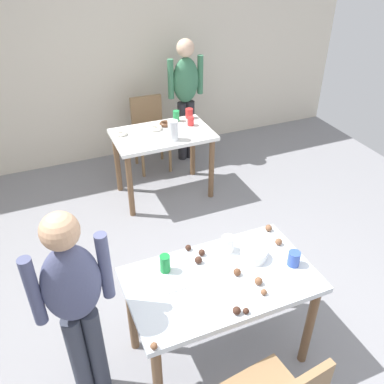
{
  "coord_description": "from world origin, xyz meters",
  "views": [
    {
      "loc": [
        -0.98,
        -1.71,
        2.62
      ],
      "look_at": [
        0.02,
        0.67,
        0.9
      ],
      "focal_mm": 38.58,
      "sensor_mm": 36.0,
      "label": 1
    }
  ],
  "objects": [
    {
      "name": "soda_can",
      "position": [
        -0.4,
        0.11,
        0.81
      ],
      "size": [
        0.07,
        0.07,
        0.12
      ],
      "primitive_type": "cylinder",
      "color": "#198438",
      "rests_on": "dining_table_near"
    },
    {
      "name": "pitcher_far",
      "position": [
        0.31,
        1.83,
        0.85
      ],
      "size": [
        0.1,
        0.1,
        0.21
      ],
      "primitive_type": "cylinder",
      "color": "white",
      "rests_on": "dining_table_far"
    },
    {
      "name": "fork_near",
      "position": [
        -0.38,
        -0.08,
        0.75
      ],
      "size": [
        0.17,
        0.02,
        0.01
      ],
      "primitive_type": "cube",
      "color": "silver",
      "rests_on": "dining_table_near"
    },
    {
      "name": "dining_table_near",
      "position": [
        -0.1,
        -0.09,
        0.64
      ],
      "size": [
        1.18,
        0.68,
        0.75
      ],
      "color": "silver",
      "rests_on": "ground_plane"
    },
    {
      "name": "cake_ball_8",
      "position": [
        -0.19,
        0.23,
        0.77
      ],
      "size": [
        0.04,
        0.04,
        0.04
      ],
      "primitive_type": "sphere",
      "color": "#3D2319",
      "rests_on": "dining_table_near"
    },
    {
      "name": "cake_ball_6",
      "position": [
        -0.64,
        -0.41,
        0.77
      ],
      "size": [
        0.04,
        0.04,
        0.04
      ],
      "primitive_type": "sphere",
      "color": "brown",
      "rests_on": "dining_table_near"
    },
    {
      "name": "donut_far_0",
      "position": [
        0.22,
        2.13,
        0.77
      ],
      "size": [
        0.13,
        0.13,
        0.04
      ],
      "primitive_type": "torus",
      "color": "white",
      "rests_on": "dining_table_far"
    },
    {
      "name": "ground_plane",
      "position": [
        0.0,
        0.0,
        0.0
      ],
      "size": [
        6.4,
        6.4,
        0.0
      ],
      "primitive_type": "plane",
      "color": "gray"
    },
    {
      "name": "cake_ball_9",
      "position": [
        -0.17,
        0.09,
        0.77
      ],
      "size": [
        0.05,
        0.05,
        0.05
      ],
      "primitive_type": "sphere",
      "color": "#3D2319",
      "rests_on": "dining_table_near"
    },
    {
      "name": "donut_far_1",
      "position": [
        0.35,
        2.18,
        0.77
      ],
      "size": [
        0.14,
        0.14,
        0.04
      ],
      "primitive_type": "torus",
      "color": "brown",
      "rests_on": "dining_table_far"
    },
    {
      "name": "cup_far_1",
      "position": [
        0.66,
        2.28,
        0.8
      ],
      "size": [
        0.08,
        0.08,
        0.11
      ],
      "primitive_type": "cylinder",
      "color": "red",
      "rests_on": "dining_table_far"
    },
    {
      "name": "person_girl_near",
      "position": [
        -0.97,
        -0.03,
        0.87
      ],
      "size": [
        0.46,
        0.23,
        1.46
      ],
      "color": "#383D4C",
      "rests_on": "ground_plane"
    },
    {
      "name": "cake_ball_2",
      "position": [
        0.08,
        -0.31,
        0.77
      ],
      "size": [
        0.04,
        0.04,
        0.04
      ],
      "primitive_type": "sphere",
      "color": "brown",
      "rests_on": "dining_table_near"
    },
    {
      "name": "cake_ball_3",
      "position": [
        -0.14,
        -0.37,
        0.77
      ],
      "size": [
        0.05,
        0.05,
        0.05
      ],
      "primitive_type": "sphere",
      "color": "#3D2319",
      "rests_on": "dining_table_near"
    },
    {
      "name": "person_adult_far",
      "position": [
        0.8,
        2.71,
        0.9
      ],
      "size": [
        0.45,
        0.21,
        1.5
      ],
      "color": "#28282D",
      "rests_on": "ground_plane"
    },
    {
      "name": "cup_far_0",
      "position": [
        0.6,
        2.09,
        0.8
      ],
      "size": [
        0.07,
        0.07,
        0.09
      ],
      "primitive_type": "cylinder",
      "color": "red",
      "rests_on": "dining_table_far"
    },
    {
      "name": "cup_near_1",
      "position": [
        0.38,
        -0.16,
        0.8
      ],
      "size": [
        0.08,
        0.08,
        0.1
      ],
      "primitive_type": "cylinder",
      "color": "#3351B2",
      "rests_on": "dining_table_near"
    },
    {
      "name": "chair_far_table",
      "position": [
        0.32,
        2.7,
        0.5
      ],
      "size": [
        0.41,
        0.41,
        0.87
      ],
      "color": "olive",
      "rests_on": "ground_plane"
    },
    {
      "name": "dining_table_far",
      "position": [
        0.25,
        2.02,
        0.63
      ],
      "size": [
        1.03,
        0.65,
        0.75
      ],
      "color": "white",
      "rests_on": "ground_plane"
    },
    {
      "name": "cake_ball_5",
      "position": [
        0.09,
        -0.22,
        0.78
      ],
      "size": [
        0.05,
        0.05,
        0.05
      ],
      "primitive_type": "sphere",
      "color": "brown",
      "rests_on": "dining_table_near"
    },
    {
      "name": "mixing_bowl",
      "position": [
        0.18,
        -0.01,
        0.78
      ],
      "size": [
        0.17,
        0.17,
        0.07
      ],
      "primitive_type": "cylinder",
      "color": "white",
      "rests_on": "dining_table_near"
    },
    {
      "name": "cake_ball_7",
      "position": [
        -0.12,
        0.15,
        0.77
      ],
      "size": [
        0.04,
        0.04,
        0.04
      ],
      "primitive_type": "sphere",
      "color": "#3D2319",
      "rests_on": "dining_table_near"
    },
    {
      "name": "cake_ball_1",
      "position": [
        0.4,
        0.05,
        0.77
      ],
      "size": [
        0.05,
        0.05,
        0.05
      ],
      "primitive_type": "sphere",
      "color": "brown",
      "rests_on": "dining_table_near"
    },
    {
      "name": "cake_ball_10",
      "position": [
        -0.09,
        -0.39,
        0.77
      ],
      "size": [
        0.04,
        0.04,
        0.04
      ],
      "primitive_type": "sphere",
      "color": "#3D2319",
      "rests_on": "dining_table_near"
    },
    {
      "name": "wall_back",
      "position": [
        0.0,
        3.2,
        1.3
      ],
      "size": [
        6.4,
        0.1,
        2.6
      ],
      "primitive_type": "cube",
      "color": "beige",
      "rests_on": "ground_plane"
    },
    {
      "name": "cake_ball_0",
      "position": [
        0.42,
        0.2,
        0.77
      ],
      "size": [
        0.05,
        0.05,
        0.05
      ],
      "primitive_type": "sphere",
      "color": "brown",
      "rests_on": "dining_table_near"
    },
    {
      "name": "donut_far_2",
      "position": [
        -0.15,
        2.14,
        0.77
      ],
      "size": [
        0.12,
        0.12,
        0.04
      ],
      "primitive_type": "torus",
      "color": "white",
      "rests_on": "dining_table_far"
    },
    {
      "name": "cup_near_0",
      "position": [
        0.05,
        0.12,
        0.81
      ],
      "size": [
        0.08,
        0.08,
        0.11
      ],
      "primitive_type": "cylinder",
      "color": "white",
      "rests_on": "dining_table_near"
    },
    {
      "name": "cup_far_2",
      "position": [
        0.5,
        2.25,
        0.81
      ],
      "size": [
        0.07,
        0.07,
        0.12
      ],
      "primitive_type": "cylinder",
      "color": "green",
      "rests_on": "dining_table_far"
    },
    {
      "name": "cake_ball_4",
      "position": [
        0.01,
        -0.1,
        0.77
      ],
      "size": [
        0.05,
        0.05,
        0.05
      ],
      "primitive_type": "sphere",
      "color": "brown",
      "rests_on": "dining_table_near"
    }
  ]
}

